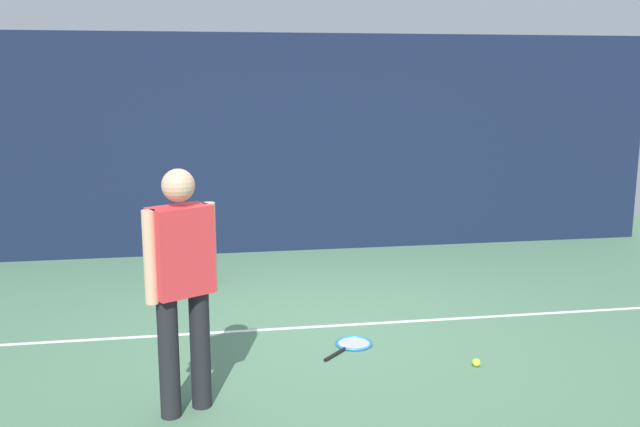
{
  "coord_description": "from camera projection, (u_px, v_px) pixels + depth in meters",
  "views": [
    {
      "loc": [
        -1.08,
        -6.11,
        2.3
      ],
      "look_at": [
        0.0,
        0.4,
        1.0
      ],
      "focal_mm": 39.56,
      "sensor_mm": 36.0,
      "label": 1
    }
  ],
  "objects": [
    {
      "name": "ground_plane",
      "position": [
        327.0,
        327.0,
        6.53
      ],
      "size": [
        12.0,
        12.0,
        0.0
      ],
      "primitive_type": "plane",
      "color": "#4C7556"
    },
    {
      "name": "back_fence",
      "position": [
        287.0,
        144.0,
        9.16
      ],
      "size": [
        10.0,
        0.1,
        2.82
      ],
      "primitive_type": "cube",
      "color": "#141E38",
      "rests_on": "ground"
    },
    {
      "name": "court_line",
      "position": [
        326.0,
        326.0,
        6.56
      ],
      "size": [
        9.0,
        0.05,
        0.0
      ],
      "primitive_type": "cube",
      "color": "white",
      "rests_on": "ground"
    },
    {
      "name": "tennis_player",
      "position": [
        182.0,
        277.0,
        4.72
      ],
      "size": [
        0.47,
        0.39,
        1.7
      ],
      "rotation": [
        0.0,
        0.0,
        -2.63
      ],
      "color": "black",
      "rests_on": "ground"
    },
    {
      "name": "tennis_racket",
      "position": [
        352.0,
        344.0,
        6.08
      ],
      "size": [
        0.55,
        0.57,
        0.03
      ],
      "rotation": [
        0.0,
        0.0,
        0.81
      ],
      "color": "black",
      "rests_on": "ground"
    },
    {
      "name": "backpack",
      "position": [
        194.0,
        264.0,
        7.93
      ],
      "size": [
        0.32,
        0.33,
        0.44
      ],
      "rotation": [
        0.0,
        0.0,
        1.42
      ],
      "color": "black",
      "rests_on": "ground"
    },
    {
      "name": "tennis_ball_near_player",
      "position": [
        476.0,
        363.0,
        5.65
      ],
      "size": [
        0.07,
        0.07,
        0.07
      ],
      "primitive_type": "sphere",
      "color": "#CCE033",
      "rests_on": "ground"
    }
  ]
}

